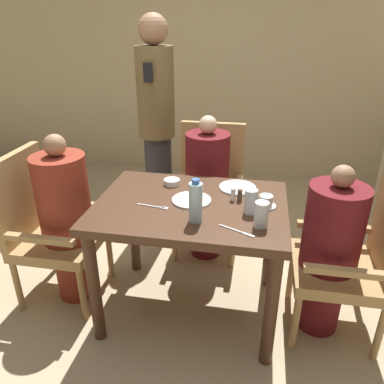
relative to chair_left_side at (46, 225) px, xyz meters
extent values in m
plane|color=tan|center=(0.94, 0.00, -0.52)|extent=(16.00, 16.00, 0.00)
cube|color=#C6B289|center=(0.94, 2.46, 0.88)|extent=(8.00, 0.06, 2.80)
cube|color=#422819|center=(0.94, 0.00, 0.22)|extent=(1.09, 0.80, 0.05)
cylinder|color=#422819|center=(0.46, -0.34, -0.17)|extent=(0.07, 0.07, 0.72)
cylinder|color=#422819|center=(1.43, -0.34, -0.17)|extent=(0.07, 0.07, 0.72)
cylinder|color=#422819|center=(0.46, 0.34, -0.17)|extent=(0.07, 0.07, 0.72)
cylinder|color=#422819|center=(1.43, 0.34, -0.17)|extent=(0.07, 0.07, 0.72)
cube|color=#A88451|center=(0.09, 0.00, -0.11)|extent=(0.50, 0.50, 0.07)
cube|color=#A88451|center=(-0.14, 0.00, 0.20)|extent=(0.05, 0.50, 0.55)
cube|color=#A88451|center=(0.09, 0.23, 0.04)|extent=(0.45, 0.04, 0.04)
cube|color=#A88451|center=(0.09, -0.23, 0.04)|extent=(0.45, 0.04, 0.04)
cylinder|color=#A88451|center=(0.31, 0.22, -0.33)|extent=(0.04, 0.04, 0.38)
cylinder|color=#A88451|center=(0.31, -0.22, -0.33)|extent=(0.04, 0.04, 0.38)
cylinder|color=#A88451|center=(-0.13, 0.22, -0.33)|extent=(0.04, 0.04, 0.38)
cylinder|color=#A88451|center=(-0.13, -0.22, -0.33)|extent=(0.04, 0.04, 0.38)
cylinder|color=maroon|center=(0.15, 0.00, -0.30)|extent=(0.24, 0.24, 0.45)
cylinder|color=maroon|center=(0.15, 0.00, 0.20)|extent=(0.32, 0.32, 0.55)
sphere|color=#997051|center=(0.15, 0.00, 0.54)|extent=(0.13, 0.13, 0.13)
cube|color=#A88451|center=(0.94, 0.71, -0.11)|extent=(0.50, 0.50, 0.07)
cube|color=#A88451|center=(0.94, 0.94, 0.20)|extent=(0.50, 0.05, 0.55)
cube|color=#A88451|center=(1.17, 0.71, 0.04)|extent=(0.04, 0.45, 0.04)
cube|color=#A88451|center=(0.71, 0.71, 0.04)|extent=(0.04, 0.45, 0.04)
cylinder|color=#A88451|center=(1.16, 0.49, -0.33)|extent=(0.04, 0.04, 0.38)
cylinder|color=#A88451|center=(0.72, 0.49, -0.33)|extent=(0.04, 0.04, 0.38)
cylinder|color=#A88451|center=(1.16, 0.93, -0.33)|extent=(0.04, 0.04, 0.38)
cylinder|color=#A88451|center=(0.72, 0.93, -0.33)|extent=(0.04, 0.04, 0.38)
cylinder|color=#5B1419|center=(0.94, 0.65, -0.30)|extent=(0.24, 0.24, 0.45)
cylinder|color=#5B1419|center=(0.94, 0.65, 0.19)|extent=(0.32, 0.32, 0.54)
sphere|color=beige|center=(0.94, 0.65, 0.53)|extent=(0.13, 0.13, 0.13)
cube|color=#A88451|center=(1.80, 0.00, -0.11)|extent=(0.50, 0.50, 0.07)
cube|color=#A88451|center=(1.80, -0.23, 0.04)|extent=(0.45, 0.04, 0.04)
cube|color=#A88451|center=(1.80, 0.23, 0.04)|extent=(0.45, 0.04, 0.04)
cylinder|color=#A88451|center=(1.58, -0.22, -0.33)|extent=(0.04, 0.04, 0.38)
cylinder|color=#A88451|center=(1.58, 0.22, -0.33)|extent=(0.04, 0.04, 0.38)
cylinder|color=#A88451|center=(2.02, -0.22, -0.33)|extent=(0.04, 0.04, 0.38)
cylinder|color=#A88451|center=(2.02, 0.22, -0.33)|extent=(0.04, 0.04, 0.38)
cylinder|color=#5B1419|center=(1.74, 0.00, -0.30)|extent=(0.24, 0.24, 0.45)
cylinder|color=#5B1419|center=(1.74, 0.00, 0.16)|extent=(0.32, 0.32, 0.48)
sphere|color=#997051|center=(1.74, 0.00, 0.47)|extent=(0.12, 0.12, 0.12)
cylinder|color=#2D2D33|center=(0.46, 1.06, -0.11)|extent=(0.23, 0.23, 0.83)
cylinder|color=brown|center=(0.46, 1.06, 0.66)|extent=(0.30, 0.30, 0.71)
sphere|color=#997051|center=(0.46, 1.06, 1.13)|extent=(0.23, 0.23, 0.23)
cube|color=black|center=(0.46, 0.88, 0.83)|extent=(0.07, 0.01, 0.14)
cylinder|color=white|center=(1.19, 0.25, 0.25)|extent=(0.23, 0.23, 0.01)
cylinder|color=white|center=(0.94, 0.02, 0.25)|extent=(0.23, 0.23, 0.01)
cylinder|color=white|center=(1.36, 0.03, 0.25)|extent=(0.12, 0.12, 0.01)
cylinder|color=white|center=(1.36, 0.03, 0.28)|extent=(0.08, 0.08, 0.06)
cylinder|color=white|center=(0.78, 0.23, 0.26)|extent=(0.10, 0.10, 0.04)
cylinder|color=#A3C6DB|center=(1.01, -0.20, 0.35)|extent=(0.07, 0.07, 0.21)
cylinder|color=#3359B2|center=(1.01, -0.20, 0.47)|extent=(0.04, 0.04, 0.02)
cylinder|color=silver|center=(1.34, -0.20, 0.31)|extent=(0.07, 0.07, 0.14)
cylinder|color=silver|center=(1.28, -0.05, 0.31)|extent=(0.07, 0.07, 0.14)
cylinder|color=white|center=(1.18, 0.08, 0.28)|extent=(0.03, 0.03, 0.08)
cylinder|color=#4C3D2D|center=(1.22, 0.08, 0.28)|extent=(0.03, 0.03, 0.07)
cube|color=silver|center=(0.73, -0.08, 0.25)|extent=(0.17, 0.03, 0.00)
cube|color=silver|center=(0.82, -0.10, 0.25)|extent=(0.04, 0.03, 0.00)
cube|color=silver|center=(1.21, -0.26, 0.25)|extent=(0.16, 0.08, 0.00)
cube|color=silver|center=(1.29, -0.29, 0.25)|extent=(0.06, 0.04, 0.00)
camera|label=1|loc=(1.30, -1.88, 1.20)|focal=35.00mm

